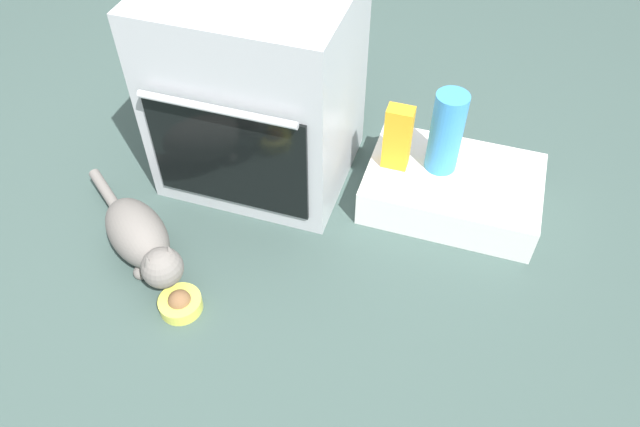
# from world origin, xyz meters

# --- Properties ---
(ground) EXTENTS (8.00, 8.00, 0.00)m
(ground) POSITION_xyz_m (0.00, 0.00, 0.00)
(ground) COLOR #384C47
(oven) EXTENTS (0.64, 0.58, 0.72)m
(oven) POSITION_xyz_m (-0.03, 0.50, 0.36)
(oven) COLOR #B7BABF
(oven) RESTS_ON ground
(pantry_cabinet) EXTENTS (0.60, 0.41, 0.14)m
(pantry_cabinet) POSITION_xyz_m (0.68, 0.52, 0.07)
(pantry_cabinet) COLOR white
(pantry_cabinet) RESTS_ON ground
(food_bowl) EXTENTS (0.13, 0.13, 0.07)m
(food_bowl) POSITION_xyz_m (-0.04, -0.19, 0.03)
(food_bowl) COLOR #D1D14C
(food_bowl) RESTS_ON ground
(cat) EXTENTS (0.55, 0.42, 0.19)m
(cat) POSITION_xyz_m (-0.24, -0.05, 0.10)
(cat) COLOR slate
(cat) RESTS_ON ground
(water_bottle) EXTENTS (0.11, 0.11, 0.30)m
(water_bottle) POSITION_xyz_m (0.62, 0.54, 0.29)
(water_bottle) COLOR #388CD1
(water_bottle) RESTS_ON pantry_cabinet
(juice_carton) EXTENTS (0.09, 0.06, 0.24)m
(juice_carton) POSITION_xyz_m (0.47, 0.51, 0.26)
(juice_carton) COLOR orange
(juice_carton) RESTS_ON pantry_cabinet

